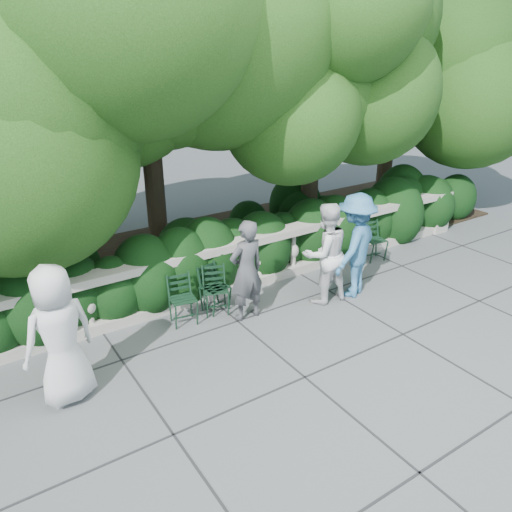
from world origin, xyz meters
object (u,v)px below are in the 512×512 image
chair_b (187,327)px  chair_c (221,313)px  person_older_blue (355,246)px  chair_e (377,262)px  chair_d (218,317)px  person_woman_grey (247,271)px  person_casual_man (325,253)px  person_businessman (59,335)px

chair_b → chair_c: (0.69, 0.08, 0.00)m
person_older_blue → chair_e: bearing=-176.6°
chair_e → chair_d: bearing=-169.5°
chair_c → person_older_blue: size_ratio=0.44×
chair_b → person_older_blue: person_older_blue is taller
chair_c → person_older_blue: bearing=-28.1°
person_older_blue → chair_b: bearing=-34.8°
person_woman_grey → person_casual_man: (1.47, -0.24, 0.04)m
chair_c → person_older_blue: 2.65m
person_businessman → person_casual_man: person_businessman is taller
chair_b → person_casual_man: person_casual_man is taller
person_woman_grey → person_older_blue: (2.07, -0.34, 0.09)m
person_casual_man → person_businessman: bearing=8.2°
person_businessman → person_casual_man: 4.52m
chair_d → person_older_blue: size_ratio=0.44×
person_casual_man → person_older_blue: bearing=175.3°
chair_e → person_older_blue: person_older_blue is taller
chair_c → chair_d: same height
chair_c → person_businessman: person_businessman is taller
chair_c → chair_e: (3.82, 0.05, 0.00)m
chair_e → person_casual_man: bearing=-154.2°
chair_c → person_woman_grey: 0.98m
chair_e → person_businessman: bearing=-164.0°
chair_d → person_woman_grey: size_ratio=0.48×
chair_c → chair_e: size_ratio=1.00×
chair_b → person_woman_grey: size_ratio=0.48×
person_businessman → person_casual_man: bearing=167.9°
chair_d → chair_e: same height
person_older_blue → chair_c: bearing=-39.8°
chair_b → chair_d: bearing=9.5°
chair_e → person_older_blue: (-1.45, -0.74, 0.96)m
chair_b → person_older_blue: 3.27m
chair_b → chair_e: same height
chair_e → chair_c: bearing=-170.6°
person_businessman → chair_b: bearing=-175.7°
chair_b → person_casual_man: 2.67m
chair_e → chair_b: bearing=-169.6°
chair_c → person_businessman: size_ratio=0.44×
person_businessman → person_older_blue: person_older_blue is taller
chair_d → person_businessman: (-2.64, -0.72, 0.95)m
person_businessman → person_woman_grey: bearing=173.6°
chair_c → chair_b: bearing=175.0°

